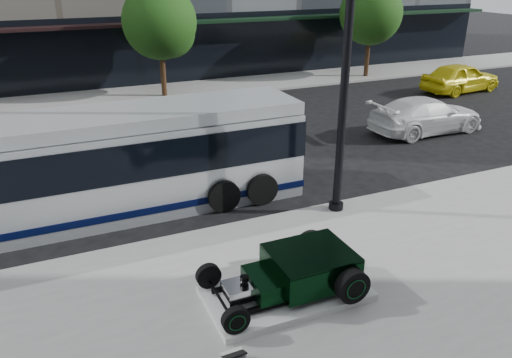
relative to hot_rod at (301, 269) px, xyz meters
name	(u,v)px	position (x,y,z in m)	size (l,w,h in m)	color
ground	(236,193)	(0.71, 5.53, -0.70)	(120.00, 120.00, 0.00)	black
sidewalk_far	(142,94)	(0.71, 19.53, -0.64)	(70.00, 4.00, 0.12)	gray
street_trees	(162,25)	(1.85, 18.60, 3.07)	(29.80, 3.80, 5.70)	black
display_plinth	(286,293)	(-0.33, 0.00, -0.50)	(3.40, 1.80, 0.15)	silver
hot_rod	(301,269)	(0.00, 0.00, 0.00)	(3.22, 2.00, 0.81)	black
lamppost	(344,89)	(2.85, 3.12, 2.91)	(0.41, 0.41, 7.54)	black
transit_bus	(91,165)	(-3.46, 5.80, 0.79)	(12.12, 2.88, 2.92)	silver
white_sedan	(426,115)	(10.39, 8.07, 0.05)	(2.09, 5.15, 1.49)	white
yellow_taxi	(461,77)	(17.22, 13.15, 0.12)	(1.93, 4.79, 1.63)	yellow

